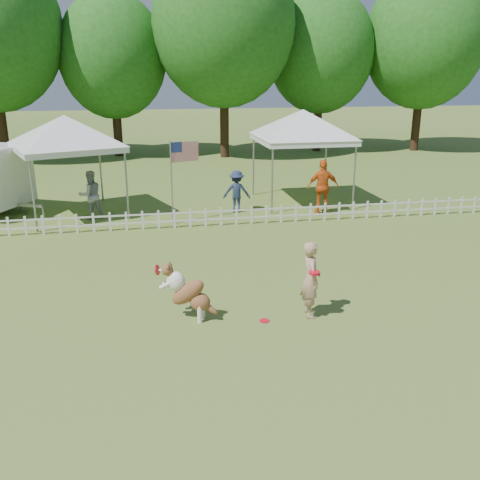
# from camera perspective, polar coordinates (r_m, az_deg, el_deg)

# --- Properties ---
(ground) EXTENTS (120.00, 120.00, 0.00)m
(ground) POSITION_cam_1_polar(r_m,az_deg,el_deg) (10.76, -0.56, -8.95)
(ground) COLOR #3A601E
(ground) RESTS_ON ground
(picket_fence) EXTENTS (22.00, 0.08, 0.60)m
(picket_fence) POSITION_cam_1_polar(r_m,az_deg,el_deg) (17.17, -4.51, 2.39)
(picket_fence) COLOR silver
(picket_fence) RESTS_ON ground
(handler) EXTENTS (0.41, 0.60, 1.59)m
(handler) POSITION_cam_1_polar(r_m,az_deg,el_deg) (10.90, 7.56, -4.16)
(handler) COLOR tan
(handler) RESTS_ON ground
(dog) EXTENTS (1.19, 0.76, 1.17)m
(dog) POSITION_cam_1_polar(r_m,az_deg,el_deg) (10.77, -5.47, -5.58)
(dog) COLOR brown
(dog) RESTS_ON ground
(frisbee_on_turf) EXTENTS (0.21, 0.21, 0.02)m
(frisbee_on_turf) POSITION_cam_1_polar(r_m,az_deg,el_deg) (10.88, 2.62, -8.60)
(frisbee_on_turf) COLOR red
(frisbee_on_turf) RESTS_ON ground
(canopy_tent_left) EXTENTS (4.13, 4.13, 3.33)m
(canopy_tent_left) POSITION_cam_1_polar(r_m,az_deg,el_deg) (19.11, -17.77, 7.38)
(canopy_tent_left) COLOR silver
(canopy_tent_left) RESTS_ON ground
(canopy_tent_right) EXTENTS (3.31, 3.31, 3.37)m
(canopy_tent_right) POSITION_cam_1_polar(r_m,az_deg,el_deg) (20.27, 6.58, 8.72)
(canopy_tent_right) COLOR silver
(canopy_tent_right) RESTS_ON ground
(flag_pole) EXTENTS (1.01, 0.46, 2.70)m
(flag_pole) POSITION_cam_1_polar(r_m,az_deg,el_deg) (17.33, -7.30, 6.03)
(flag_pole) COLOR gray
(flag_pole) RESTS_ON ground
(spectator_a) EXTENTS (0.97, 0.87, 1.63)m
(spectator_a) POSITION_cam_1_polar(r_m,az_deg,el_deg) (18.65, -15.64, 4.66)
(spectator_a) COLOR #939497
(spectator_a) RESTS_ON ground
(spectator_b) EXTENTS (1.05, 0.74, 1.47)m
(spectator_b) POSITION_cam_1_polar(r_m,az_deg,el_deg) (18.83, -0.36, 5.20)
(spectator_b) COLOR #212C48
(spectator_b) RESTS_ON ground
(spectator_c) EXTENTS (1.14, 0.57, 1.88)m
(spectator_c) POSITION_cam_1_polar(r_m,az_deg,el_deg) (18.83, 8.83, 5.62)
(spectator_c) COLOR #D95A19
(spectator_c) RESTS_ON ground
(tree_center_left) EXTENTS (6.00, 6.00, 9.80)m
(tree_center_left) POSITION_cam_1_polar(r_m,az_deg,el_deg) (32.01, -13.36, 17.45)
(tree_center_left) COLOR #1F5317
(tree_center_left) RESTS_ON ground
(tree_center_right) EXTENTS (7.60, 7.60, 12.60)m
(tree_center_right) POSITION_cam_1_polar(r_m,az_deg,el_deg) (30.86, -1.75, 20.49)
(tree_center_right) COLOR #1F5317
(tree_center_right) RESTS_ON ground
(tree_right) EXTENTS (6.20, 6.20, 10.40)m
(tree_right) POSITION_cam_1_polar(r_m,az_deg,el_deg) (33.69, 8.54, 18.22)
(tree_right) COLOR #1F5317
(tree_right) RESTS_ON ground
(tree_far_right) EXTENTS (7.00, 7.00, 11.40)m
(tree_far_right) POSITION_cam_1_polar(r_m,az_deg,el_deg) (35.16, 18.94, 18.29)
(tree_far_right) COLOR #1F5317
(tree_far_right) RESTS_ON ground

